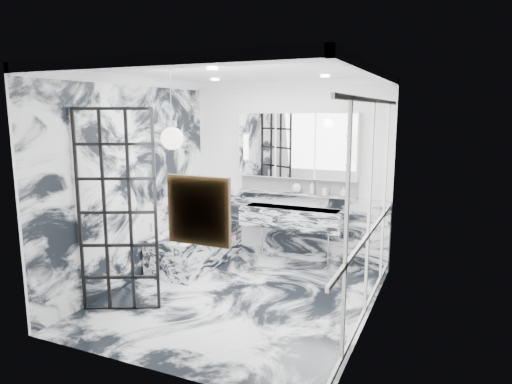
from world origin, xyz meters
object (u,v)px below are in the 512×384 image
at_px(bathtub, 196,247).
at_px(trough_sink, 292,217).
at_px(crittall_door, 117,212).
at_px(mirror_cabinet, 297,146).

bearing_deg(bathtub, trough_sink, 26.48).
bearing_deg(crittall_door, bathtub, 65.48).
bearing_deg(bathtub, crittall_door, -88.96).
xyz_separation_m(mirror_cabinet, bathtub, (-1.32, -0.83, -1.54)).
height_order(crittall_door, trough_sink, crittall_door).
bearing_deg(bathtub, mirror_cabinet, 32.06).
relative_size(crittall_door, bathtub, 1.44).
distance_m(crittall_door, bathtub, 1.98).
relative_size(trough_sink, mirror_cabinet, 0.84).
distance_m(crittall_door, mirror_cabinet, 2.96).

